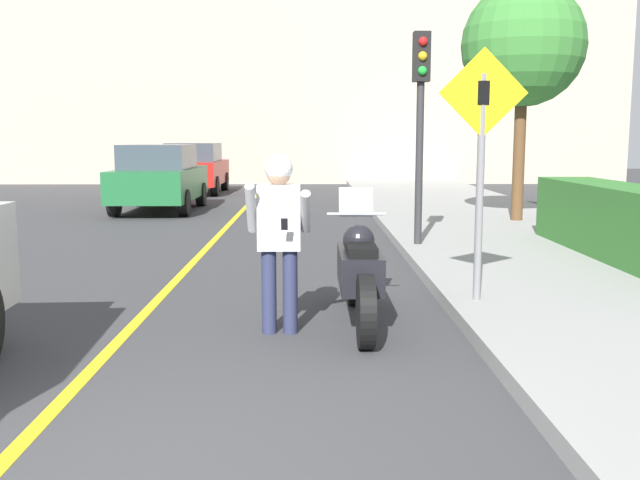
# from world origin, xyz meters

# --- Properties ---
(road_center_line) EXTENTS (0.12, 36.00, 0.01)m
(road_center_line) POSITION_xyz_m (-0.60, 6.00, 0.00)
(road_center_line) COLOR yellow
(road_center_line) RESTS_ON ground
(building_backdrop) EXTENTS (28.00, 1.20, 7.22)m
(building_backdrop) POSITION_xyz_m (0.00, 26.00, 3.61)
(building_backdrop) COLOR #B2A38E
(building_backdrop) RESTS_ON ground
(motorcycle) EXTENTS (0.62, 2.34, 1.32)m
(motorcycle) POSITION_xyz_m (1.64, 3.49, 0.52)
(motorcycle) COLOR black
(motorcycle) RESTS_ON ground
(person_biker) EXTENTS (0.59, 0.47, 1.69)m
(person_biker) POSITION_xyz_m (0.86, 3.14, 1.03)
(person_biker) COLOR #282D4C
(person_biker) RESTS_ON ground
(crossing_sign) EXTENTS (0.91, 0.08, 2.59)m
(crossing_sign) POSITION_xyz_m (2.91, 3.88, 1.71)
(crossing_sign) COLOR slate
(crossing_sign) RESTS_ON sidewalk_curb
(traffic_light) EXTENTS (0.26, 0.30, 3.32)m
(traffic_light) POSITION_xyz_m (2.88, 7.88, 2.47)
(traffic_light) COLOR #2D2D30
(traffic_light) RESTS_ON sidewalk_curb
(hedge_row) EXTENTS (0.90, 5.72, 1.02)m
(hedge_row) POSITION_xyz_m (5.60, 6.17, 0.66)
(hedge_row) COLOR #33702D
(hedge_row) RESTS_ON sidewalk_curb
(street_tree) EXTENTS (2.48, 2.48, 4.80)m
(street_tree) POSITION_xyz_m (5.45, 11.25, 3.68)
(street_tree) COLOR brown
(street_tree) RESTS_ON sidewalk_curb
(parked_car_green) EXTENTS (1.88, 4.20, 1.68)m
(parked_car_green) POSITION_xyz_m (-2.67, 14.67, 0.86)
(parked_car_green) COLOR black
(parked_car_green) RESTS_ON ground
(parked_car_red) EXTENTS (1.88, 4.20, 1.68)m
(parked_car_red) POSITION_xyz_m (-2.74, 20.65, 0.86)
(parked_car_red) COLOR black
(parked_car_red) RESTS_ON ground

